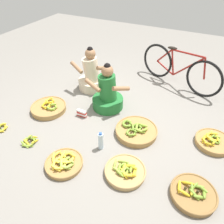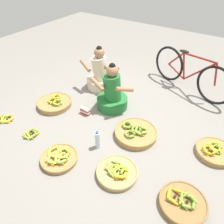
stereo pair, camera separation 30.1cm
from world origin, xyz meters
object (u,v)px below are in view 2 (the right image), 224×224
vendor_woman_behind (100,75)px  loose_bananas_back_right (31,134)px  banana_basket_back_center (136,133)px  loose_bananas_back_left (4,119)px  banana_basket_front_center (183,203)px  banana_basket_mid_right (215,151)px  banana_basket_near_bicycle (55,103)px  packet_carton_stack (85,111)px  banana_basket_mid_left (117,172)px  banana_basket_front_right (59,158)px  bicycle_leaning (190,73)px  vendor_woman_front (112,94)px  water_bottle (98,140)px

vendor_woman_behind → loose_bananas_back_right: bearing=-91.7°
banana_basket_back_center → loose_bananas_back_left: 2.09m
banana_basket_front_center → banana_basket_mid_right: banana_basket_front_center is taller
banana_basket_near_bicycle → packet_carton_stack: 0.60m
banana_basket_mid_right → vendor_woman_behind: bearing=166.5°
banana_basket_mid_right → loose_bananas_back_right: bearing=-154.3°
banana_basket_back_center → banana_basket_near_bicycle: size_ratio=1.06×
banana_basket_mid_left → packet_carton_stack: banana_basket_mid_left is taller
banana_basket_back_center → banana_basket_near_bicycle: bearing=-175.4°
vendor_woman_behind → loose_bananas_back_left: size_ratio=2.78×
vendor_woman_behind → packet_carton_stack: 0.91m
banana_basket_front_right → banana_basket_near_bicycle: banana_basket_near_bicycle is taller
bicycle_leaning → banana_basket_front_center: size_ratio=3.11×
banana_basket_front_right → banana_basket_front_center: size_ratio=0.94×
banana_basket_mid_right → banana_basket_mid_left: bearing=-132.4°
vendor_woman_behind → banana_basket_front_center: 2.63m
banana_basket_mid_left → packet_carton_stack: 1.28m
banana_basket_mid_left → banana_basket_mid_right: size_ratio=1.01×
banana_basket_front_center → loose_bananas_back_right: (-2.21, -0.18, -0.02)m
vendor_woman_front → loose_bananas_back_left: (-1.24, -1.25, -0.23)m
vendor_woman_behind → banana_basket_mid_right: 2.35m
vendor_woman_behind → banana_basket_front_center: size_ratio=1.59×
vendor_woman_front → vendor_woman_behind: bearing=142.7°
banana_basket_near_bicycle → banana_basket_mid_left: 1.76m
packet_carton_stack → banana_basket_near_bicycle: bearing=-169.7°
loose_bananas_back_right → loose_bananas_back_left: 0.63m
banana_basket_near_bicycle → water_bottle: water_bottle is taller
banana_basket_back_center → loose_bananas_back_right: (-1.28, -0.84, -0.03)m
banana_basket_near_bicycle → banana_basket_mid_right: size_ratio=1.16×
banana_basket_mid_left → banana_basket_mid_right: 1.35m
vendor_woman_front → vendor_woman_behind: vendor_woman_behind is taller
bicycle_leaning → loose_bananas_back_right: bearing=-120.9°
loose_bananas_back_left → banana_basket_near_bicycle: bearing=62.0°
banana_basket_front_right → loose_bananas_back_left: banana_basket_front_right is taller
banana_basket_front_center → banana_basket_near_bicycle: size_ratio=0.88×
vendor_woman_behind → loose_bananas_back_left: bearing=-112.1°
water_bottle → banana_basket_mid_left: bearing=-26.9°
banana_basket_front_center → water_bottle: (-1.26, 0.17, 0.09)m
vendor_woman_front → banana_basket_near_bicycle: vendor_woman_front is taller
packet_carton_stack → banana_basket_back_center: bearing=0.9°
bicycle_leaning → loose_bananas_back_right: size_ratio=6.70×
vendor_woman_front → banana_basket_mid_left: (0.81, -1.12, -0.21)m
loose_bananas_back_right → water_bottle: 1.02m
banana_basket_front_right → banana_basket_front_center: (1.54, 0.29, -0.00)m
packet_carton_stack → banana_basket_front_right: bearing=-70.7°
banana_basket_mid_right → banana_basket_near_bicycle: bearing=-171.1°
banana_basket_back_center → loose_bananas_back_right: size_ratio=2.58×
loose_bananas_back_right → packet_carton_stack: 0.89m
banana_basket_front_right → loose_bananas_back_right: size_ratio=2.01×
bicycle_leaning → banana_basket_back_center: (-0.21, -1.65, -0.30)m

